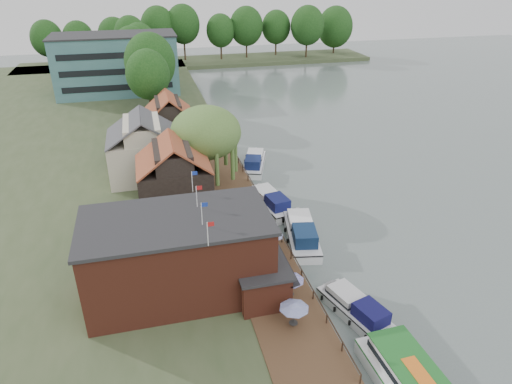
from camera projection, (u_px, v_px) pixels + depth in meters
ground at (345, 266)px, 44.66m from camera, size 260.00×260.00×0.00m
land_bank at (63, 157)px, 68.15m from camera, size 50.00×140.00×1.00m
quay_deck at (243, 217)px, 51.09m from camera, size 6.00×50.00×0.10m
quay_rail at (265, 209)px, 51.91m from camera, size 0.20×49.00×1.00m
pub at (202, 252)px, 38.64m from camera, size 20.00×11.00×7.30m
hotel_block at (117, 64)px, 97.15m from camera, size 25.40×12.40×12.30m
cottage_a at (174, 175)px, 51.12m from camera, size 8.60×7.60×8.50m
cottage_b at (144, 146)px, 59.11m from camera, size 9.60×8.60×8.50m
cottage_c at (169, 123)px, 67.77m from camera, size 7.60×7.60×8.50m
willow at (207, 148)px, 55.99m from camera, size 8.60×8.60×10.43m
umbrella_0 at (294, 315)px, 35.23m from camera, size 2.34×2.34×2.38m
umbrella_1 at (290, 286)px, 38.32m from camera, size 2.35×2.35×2.38m
umbrella_2 at (271, 262)px, 41.35m from camera, size 2.44×2.44×2.38m
umbrella_3 at (272, 241)px, 44.43m from camera, size 2.11×2.11×2.38m
umbrella_4 at (255, 227)px, 46.85m from camera, size 2.21×2.21×2.38m
umbrella_5 at (250, 214)px, 49.19m from camera, size 2.11×2.11×2.38m
cruiser_0 at (356, 306)px, 37.90m from camera, size 5.30×9.33×2.11m
cruiser_1 at (302, 230)px, 48.19m from camera, size 5.26×10.75×2.51m
cruiser_2 at (271, 200)px, 54.69m from camera, size 4.78×9.89×2.28m
cruiser_3 at (254, 161)px, 65.28m from camera, size 6.13×10.12×2.32m
swan at (411, 372)px, 32.84m from camera, size 0.44×0.44×0.44m
bank_tree_0 at (150, 92)px, 73.43m from camera, size 6.91×6.91×13.65m
bank_tree_1 at (151, 75)px, 81.85m from camera, size 8.96×8.96×14.86m
bank_tree_2 at (150, 72)px, 86.38m from camera, size 7.16×7.16×13.79m
bank_tree_3 at (133, 55)px, 105.22m from camera, size 7.91×7.91×12.84m
bank_tree_4 at (140, 50)px, 111.25m from camera, size 8.24×8.24×12.75m
bank_tree_5 at (132, 43)px, 117.19m from camera, size 8.03×8.03×13.68m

